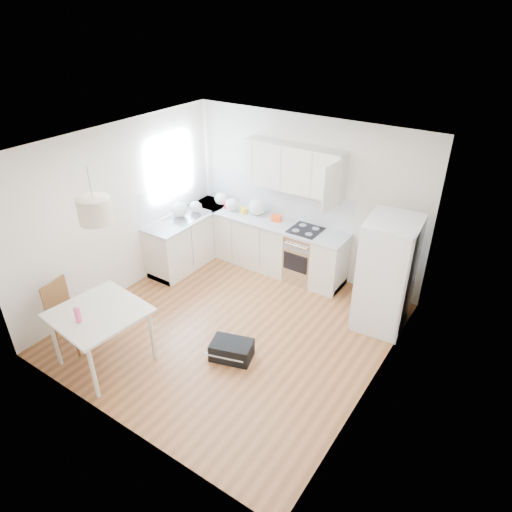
{
  "coord_description": "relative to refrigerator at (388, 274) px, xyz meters",
  "views": [
    {
      "loc": [
        3.25,
        -4.21,
        4.26
      ],
      "look_at": [
        0.16,
        0.4,
        1.09
      ],
      "focal_mm": 32.0,
      "sensor_mm": 36.0,
      "label": 1
    }
  ],
  "objects": [
    {
      "name": "pendant_lamp",
      "position": [
        -2.6,
        -2.7,
        1.34
      ],
      "size": [
        0.46,
        0.46,
        0.29
      ],
      "primitive_type": "cylinder",
      "rotation": [
        0.0,
        0.0,
        0.27
      ],
      "color": "beige",
      "rests_on": "ceiling"
    },
    {
      "name": "range_oven",
      "position": [
        -1.55,
        0.44,
        -0.4
      ],
      "size": [
        0.5,
        0.61,
        0.88
      ],
      "primitive_type": null,
      "color": "silver",
      "rests_on": "floor"
    },
    {
      "name": "snack_red",
      "position": [
        -3.13,
        0.46,
        0.14
      ],
      "size": [
        0.19,
        0.15,
        0.12
      ],
      "primitive_type": "cube",
      "rotation": [
        0.0,
        0.0,
        0.27
      ],
      "color": "red",
      "rests_on": "counter_back"
    },
    {
      "name": "refrigerator",
      "position": [
        0.0,
        0.0,
        0.0
      ],
      "size": [
        0.89,
        0.91,
        1.68
      ],
      "primitive_type": null,
      "rotation": [
        0.0,
        0.0,
        0.1
      ],
      "color": "white",
      "rests_on": "floor"
    },
    {
      "name": "cabinets_back",
      "position": [
        -2.35,
        0.44,
        -0.4
      ],
      "size": [
        3.0,
        0.6,
        0.88
      ],
      "primitive_type": "cube",
      "color": "silver",
      "rests_on": "floor"
    },
    {
      "name": "cabinets_left",
      "position": [
        -3.55,
        -0.16,
        -0.4
      ],
      "size": [
        0.6,
        1.8,
        0.88
      ],
      "primitive_type": "cube",
      "color": "silver",
      "rests_on": "floor"
    },
    {
      "name": "dining_table",
      "position": [
        -2.72,
        -2.84,
        -0.11
      ],
      "size": [
        1.15,
        1.15,
        0.82
      ],
      "rotation": [
        0.0,
        0.0,
        -0.11
      ],
      "color": "beige",
      "rests_on": "floor"
    },
    {
      "name": "window_glassblock",
      "position": [
        -3.84,
        -0.21,
        0.91
      ],
      "size": [
        0.02,
        1.0,
        1.0
      ],
      "primitive_type": "cube",
      "color": "#BFE0F9",
      "rests_on": "wall_left"
    },
    {
      "name": "grocery_bag_c",
      "position": [
        -2.56,
        0.51,
        0.22
      ],
      "size": [
        0.32,
        0.27,
        0.28
      ],
      "primitive_type": "ellipsoid",
      "color": "silver",
      "rests_on": "counter_back"
    },
    {
      "name": "counter_back",
      "position": [
        -2.35,
        0.44,
        0.06
      ],
      "size": [
        3.02,
        0.64,
        0.04
      ],
      "primitive_type": "cube",
      "color": "#AEB1B3",
      "rests_on": "cabinets_back"
    },
    {
      "name": "grocery_bag_a",
      "position": [
        -3.36,
        0.51,
        0.19
      ],
      "size": [
        0.25,
        0.22,
        0.23
      ],
      "primitive_type": "ellipsoid",
      "color": "silver",
      "rests_on": "counter_back"
    },
    {
      "name": "grocery_bag_d",
      "position": [
        -3.52,
        -0.01,
        0.18
      ],
      "size": [
        0.23,
        0.2,
        0.21
      ],
      "primitive_type": "ellipsoid",
      "color": "silver",
      "rests_on": "counter_back"
    },
    {
      "name": "snack_yellow",
      "position": [
        -2.8,
        0.44,
        0.13
      ],
      "size": [
        0.17,
        0.14,
        0.1
      ],
      "primitive_type": "cube",
      "rotation": [
        0.0,
        0.0,
        -0.46
      ],
      "color": "gold",
      "rests_on": "counter_back"
    },
    {
      "name": "grocery_bag_e",
      "position": [
        -3.63,
        -0.31,
        0.21
      ],
      "size": [
        0.3,
        0.25,
        0.27
      ],
      "primitive_type": "ellipsoid",
      "color": "silver",
      "rests_on": "counter_left"
    },
    {
      "name": "grocery_bag_b",
      "position": [
        -3.03,
        0.41,
        0.19
      ],
      "size": [
        0.25,
        0.21,
        0.23
      ],
      "primitive_type": "ellipsoid",
      "color": "silver",
      "rests_on": "counter_back"
    },
    {
      "name": "floor",
      "position": [
        -1.75,
        -1.36,
        -0.84
      ],
      "size": [
        4.2,
        4.2,
        0.0
      ],
      "primitive_type": "plane",
      "color": "brown",
      "rests_on": "ground"
    },
    {
      "name": "drink_bottle",
      "position": [
        -2.74,
        -3.11,
        0.11
      ],
      "size": [
        0.08,
        0.08,
        0.25
      ],
      "primitive_type": "cylinder",
      "rotation": [
        0.0,
        0.0,
        -0.18
      ],
      "color": "#F1437F",
      "rests_on": "dining_table"
    },
    {
      "name": "upper_cabinets",
      "position": [
        -1.9,
        0.58,
        1.04
      ],
      "size": [
        1.7,
        0.32,
        0.75
      ],
      "primitive_type": "cube",
      "color": "silver",
      "rests_on": "wall_back"
    },
    {
      "name": "wall_back",
      "position": [
        -1.75,
        0.74,
        0.51
      ],
      "size": [
        4.2,
        0.0,
        4.2
      ],
      "primitive_type": "plane",
      "rotation": [
        1.57,
        0.0,
        0.0
      ],
      "color": "silver",
      "rests_on": "floor"
    },
    {
      "name": "counter_left",
      "position": [
        -3.55,
        -0.16,
        0.06
      ],
      "size": [
        0.64,
        1.82,
        0.04
      ],
      "primitive_type": "cube",
      "color": "#AEB1B3",
      "rests_on": "cabinets_left"
    },
    {
      "name": "ceiling",
      "position": [
        -1.75,
        -1.36,
        1.86
      ],
      "size": [
        4.2,
        4.2,
        0.0
      ],
      "primitive_type": "plane",
      "rotation": [
        3.14,
        0.0,
        0.0
      ],
      "color": "white",
      "rests_on": "wall_back"
    },
    {
      "name": "backsplash_left",
      "position": [
        -3.85,
        -0.16,
        0.37
      ],
      "size": [
        0.01,
        1.8,
        0.58
      ],
      "primitive_type": "cube",
      "color": "white",
      "rests_on": "wall_left"
    },
    {
      "name": "wall_right",
      "position": [
        0.35,
        -1.36,
        0.51
      ],
      "size": [
        0.0,
        4.2,
        4.2
      ],
      "primitive_type": "plane",
      "rotation": [
        1.57,
        0.0,
        -1.57
      ],
      "color": "silver",
      "rests_on": "floor"
    },
    {
      "name": "dining_chair",
      "position": [
        -3.33,
        -2.86,
        -0.34
      ],
      "size": [
        0.49,
        0.49,
        0.99
      ],
      "primitive_type": null,
      "rotation": [
        0.0,
        0.0,
        0.18
      ],
      "color": "#513318",
      "rests_on": "floor"
    },
    {
      "name": "wall_left",
      "position": [
        -3.85,
        -1.36,
        0.51
      ],
      "size": [
        0.0,
        4.2,
        4.2
      ],
      "primitive_type": "plane",
      "rotation": [
        1.57,
        0.0,
        1.57
      ],
      "color": "silver",
      "rests_on": "floor"
    },
    {
      "name": "backsplash_back",
      "position": [
        -2.35,
        0.73,
        0.37
      ],
      "size": [
        3.0,
        0.01,
        0.58
      ],
      "primitive_type": "cube",
      "color": "white",
      "rests_on": "wall_back"
    },
    {
      "name": "sink",
      "position": [
        -3.55,
        -0.21,
        0.08
      ],
      "size": [
        0.5,
        0.8,
        0.16
      ],
      "primitive_type": null,
      "color": "silver",
      "rests_on": "counter_left"
    },
    {
      "name": "snack_orange",
      "position": [
        -2.13,
        0.47,
        0.14
      ],
      "size": [
        0.19,
        0.14,
        0.11
      ],
      "primitive_type": "cube",
      "rotation": [
        0.0,
        0.0,
        0.27
      ],
      "color": "#F24315",
      "rests_on": "counter_back"
    },
    {
      "name": "gym_bag",
      "position": [
        -1.39,
        -1.86,
        -0.71
      ],
      "size": [
        0.63,
        0.5,
        0.25
      ],
      "primitive_type": "cube",
      "rotation": [
        0.0,
        0.0,
        0.3
      ],
      "color": "black",
      "rests_on": "floor"
    }
  ]
}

